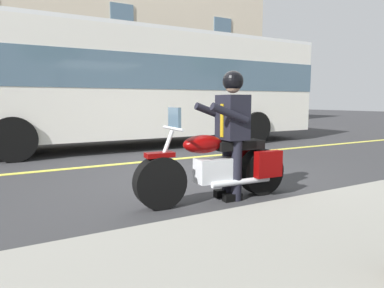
{
  "coord_description": "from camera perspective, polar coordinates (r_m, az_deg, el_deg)",
  "views": [
    {
      "loc": [
        2.94,
        5.03,
        1.34
      ],
      "look_at": [
        0.64,
        0.93,
        0.75
      ],
      "focal_mm": 32.21,
      "sensor_mm": 36.0,
      "label": 1
    }
  ],
  "objects": [
    {
      "name": "rider_main",
      "position": [
        4.68,
        6.55,
        3.38
      ],
      "size": [
        0.64,
        0.57,
        1.74
      ],
      "color": "black",
      "rests_on": "ground_plane"
    },
    {
      "name": "bus_near",
      "position": [
        10.41,
        -7.8,
        10.03
      ],
      "size": [
        11.05,
        2.7,
        3.3
      ],
      "color": "white",
      "rests_on": "ground_plane"
    },
    {
      "name": "motorcycle_main",
      "position": [
        4.65,
        4.49,
        -3.87
      ],
      "size": [
        2.22,
        0.67,
        1.26
      ],
      "color": "black",
      "rests_on": "ground_plane"
    },
    {
      "name": "ground_plane",
      "position": [
        5.98,
        0.95,
        -5.8
      ],
      "size": [
        80.0,
        80.0,
        0.0
      ],
      "primitive_type": "plane",
      "color": "#333335"
    },
    {
      "name": "lane_center_stripe",
      "position": [
        7.74,
        -6.55,
        -2.83
      ],
      "size": [
        60.0,
        0.16,
        0.01
      ],
      "primitive_type": "cube",
      "color": "#E5DB4C",
      "rests_on": "ground_plane"
    }
  ]
}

